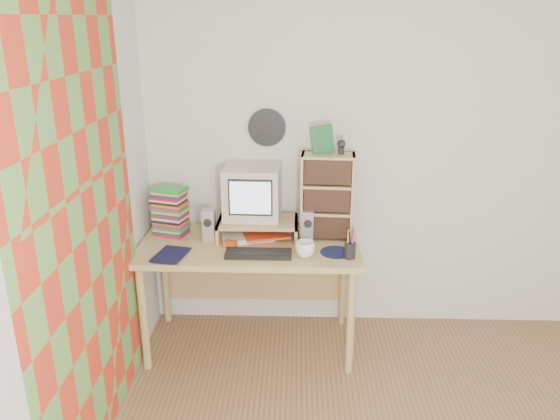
# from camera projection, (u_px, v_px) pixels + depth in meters

# --- Properties ---
(back_wall) EXTENTS (3.50, 0.00, 3.50)m
(back_wall) POSITION_uv_depth(u_px,v_px,m) (406.00, 155.00, 3.65)
(back_wall) COLOR silver
(back_wall) RESTS_ON floor
(left_wall) EXTENTS (0.00, 3.50, 3.50)m
(left_wall) POSITION_uv_depth(u_px,v_px,m) (25.00, 262.00, 2.05)
(left_wall) COLOR silver
(left_wall) RESTS_ON floor
(curtain) EXTENTS (0.00, 2.20, 2.20)m
(curtain) POSITION_uv_depth(u_px,v_px,m) (86.00, 238.00, 2.54)
(curtain) COLOR red
(curtain) RESTS_ON left_wall
(wall_disc) EXTENTS (0.25, 0.02, 0.25)m
(wall_disc) POSITION_uv_depth(u_px,v_px,m) (267.00, 128.00, 3.60)
(wall_disc) COLOR black
(wall_disc) RESTS_ON back_wall
(desk) EXTENTS (1.40, 0.70, 0.75)m
(desk) POSITION_uv_depth(u_px,v_px,m) (250.00, 258.00, 3.60)
(desk) COLOR tan
(desk) RESTS_ON floor
(monitor_riser) EXTENTS (0.52, 0.30, 0.12)m
(monitor_riser) POSITION_uv_depth(u_px,v_px,m) (258.00, 224.00, 3.56)
(monitor_riser) COLOR tan
(monitor_riser) RESTS_ON desk
(crt_monitor) EXTENTS (0.37, 0.37, 0.34)m
(crt_monitor) POSITION_uv_depth(u_px,v_px,m) (252.00, 193.00, 3.54)
(crt_monitor) COLOR beige
(crt_monitor) RESTS_ON monitor_riser
(speaker_left) EXTENTS (0.08, 0.08, 0.21)m
(speaker_left) POSITION_uv_depth(u_px,v_px,m) (209.00, 225.00, 3.51)
(speaker_left) COLOR #A1A1A5
(speaker_left) RESTS_ON desk
(speaker_right) EXTENTS (0.08, 0.08, 0.21)m
(speaker_right) POSITION_uv_depth(u_px,v_px,m) (308.00, 226.00, 3.50)
(speaker_right) COLOR #A1A1A5
(speaker_right) RESTS_ON desk
(keyboard) EXTENTS (0.40, 0.14, 0.03)m
(keyboard) POSITION_uv_depth(u_px,v_px,m) (259.00, 254.00, 3.31)
(keyboard) COLOR black
(keyboard) RESTS_ON desk
(dvd_stack) EXTENTS (0.24, 0.20, 0.29)m
(dvd_stack) POSITION_uv_depth(u_px,v_px,m) (170.00, 214.00, 3.59)
(dvd_stack) COLOR brown
(dvd_stack) RESTS_ON desk
(cd_rack) EXTENTS (0.35, 0.20, 0.56)m
(cd_rack) POSITION_uv_depth(u_px,v_px,m) (327.00, 197.00, 3.50)
(cd_rack) COLOR tan
(cd_rack) RESTS_ON desk
(mug) EXTENTS (0.14, 0.14, 0.09)m
(mug) POSITION_uv_depth(u_px,v_px,m) (305.00, 249.00, 3.29)
(mug) COLOR white
(mug) RESTS_ON desk
(diary) EXTENTS (0.24, 0.20, 0.04)m
(diary) POSITION_uv_depth(u_px,v_px,m) (158.00, 252.00, 3.32)
(diary) COLOR #0E1134
(diary) RESTS_ON desk
(mousepad) EXTENTS (0.25, 0.25, 0.00)m
(mousepad) POSITION_uv_depth(u_px,v_px,m) (336.00, 252.00, 3.36)
(mousepad) COLOR #0F1133
(mousepad) RESTS_ON desk
(pen_cup) EXTENTS (0.08, 0.08, 0.14)m
(pen_cup) POSITION_uv_depth(u_px,v_px,m) (350.00, 247.00, 3.26)
(pen_cup) COLOR black
(pen_cup) RESTS_ON desk
(papers) EXTENTS (0.38, 0.32, 0.04)m
(papers) POSITION_uv_depth(u_px,v_px,m) (254.00, 234.00, 3.58)
(papers) COLOR white
(papers) RESTS_ON desk
(red_box) EXTENTS (0.09, 0.07, 0.04)m
(red_box) POSITION_uv_depth(u_px,v_px,m) (230.00, 244.00, 3.43)
(red_box) COLOR #D14C16
(red_box) RESTS_ON desk
(game_box) EXTENTS (0.14, 0.05, 0.18)m
(game_box) POSITION_uv_depth(u_px,v_px,m) (322.00, 140.00, 3.40)
(game_box) COLOR #1B6134
(game_box) RESTS_ON cd_rack
(webcam) EXTENTS (0.06, 0.06, 0.09)m
(webcam) POSITION_uv_depth(u_px,v_px,m) (341.00, 147.00, 3.39)
(webcam) COLOR black
(webcam) RESTS_ON cd_rack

